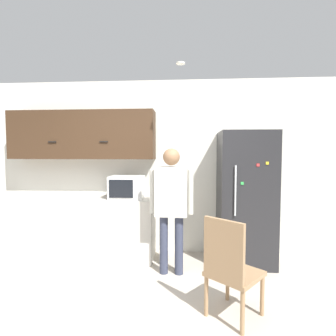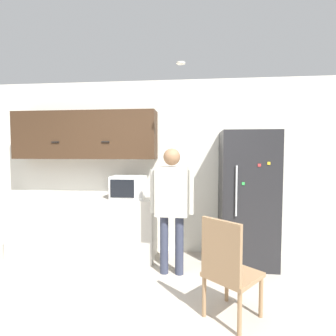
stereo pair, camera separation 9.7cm
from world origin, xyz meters
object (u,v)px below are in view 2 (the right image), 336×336
at_px(refrigerator, 247,198).
at_px(chair, 227,267).
at_px(person, 172,198).
at_px(microwave, 129,187).

xyz_separation_m(refrigerator, chair, (-0.43, -1.34, -0.41)).
xyz_separation_m(person, refrigerator, (1.03, 0.43, -0.05)).
bearing_deg(chair, person, -16.21).
xyz_separation_m(person, chair, (0.60, -0.91, -0.47)).
relative_size(microwave, refrigerator, 0.26).
bearing_deg(microwave, refrigerator, 0.07).
bearing_deg(chair, refrigerator, -67.52).
distance_m(microwave, chair, 1.93).
distance_m(person, chair, 1.19).
height_order(refrigerator, chair, refrigerator).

